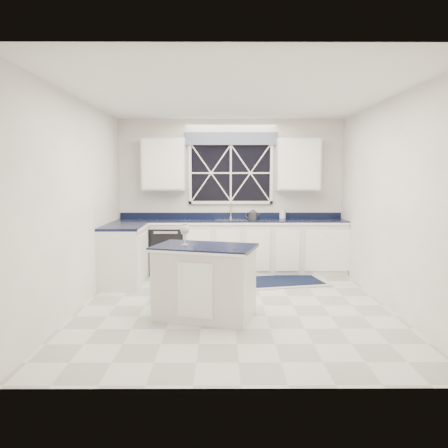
{
  "coord_description": "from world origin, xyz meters",
  "views": [
    {
      "loc": [
        -0.15,
        -5.61,
        1.73
      ],
      "look_at": [
        -0.13,
        0.4,
        1.04
      ],
      "focal_mm": 35.0,
      "sensor_mm": 36.0,
      "label": 1
    }
  ],
  "objects_px": {
    "soap_bottle": "(283,213)",
    "faucet": "(231,210)",
    "island": "(205,281)",
    "wine_glass": "(185,230)",
    "dishwasher": "(168,250)",
    "kettle": "(253,215)"
  },
  "relations": [
    {
      "from": "faucet",
      "to": "soap_bottle",
      "type": "height_order",
      "value": "faucet"
    },
    {
      "from": "island",
      "to": "kettle",
      "type": "distance_m",
      "value": 2.57
    },
    {
      "from": "wine_glass",
      "to": "soap_bottle",
      "type": "distance_m",
      "value": 3.01
    },
    {
      "from": "island",
      "to": "wine_glass",
      "type": "height_order",
      "value": "wine_glass"
    },
    {
      "from": "dishwasher",
      "to": "wine_glass",
      "type": "distance_m",
      "value": 2.51
    },
    {
      "from": "dishwasher",
      "to": "island",
      "type": "xyz_separation_m",
      "value": [
        0.74,
        -2.42,
        0.03
      ]
    },
    {
      "from": "soap_bottle",
      "to": "dishwasher",
      "type": "bearing_deg",
      "value": -173.82
    },
    {
      "from": "faucet",
      "to": "island",
      "type": "height_order",
      "value": "faucet"
    },
    {
      "from": "island",
      "to": "soap_bottle",
      "type": "distance_m",
      "value": 3.0
    },
    {
      "from": "faucet",
      "to": "island",
      "type": "bearing_deg",
      "value": -97.94
    },
    {
      "from": "soap_bottle",
      "to": "faucet",
      "type": "bearing_deg",
      "value": -178.43
    },
    {
      "from": "kettle",
      "to": "soap_bottle",
      "type": "xyz_separation_m",
      "value": [
        0.55,
        0.25,
        0.01
      ]
    },
    {
      "from": "dishwasher",
      "to": "island",
      "type": "relative_size",
      "value": 0.62
    },
    {
      "from": "faucet",
      "to": "island",
      "type": "xyz_separation_m",
      "value": [
        -0.36,
        -2.61,
        -0.66
      ]
    },
    {
      "from": "kettle",
      "to": "soap_bottle",
      "type": "distance_m",
      "value": 0.61
    },
    {
      "from": "faucet",
      "to": "wine_glass",
      "type": "height_order",
      "value": "faucet"
    },
    {
      "from": "faucet",
      "to": "soap_bottle",
      "type": "bearing_deg",
      "value": 1.57
    },
    {
      "from": "island",
      "to": "soap_bottle",
      "type": "xyz_separation_m",
      "value": [
        1.3,
        2.64,
        0.6
      ]
    },
    {
      "from": "dishwasher",
      "to": "faucet",
      "type": "relative_size",
      "value": 2.72
    },
    {
      "from": "kettle",
      "to": "wine_glass",
      "type": "distance_m",
      "value": 2.54
    },
    {
      "from": "dishwasher",
      "to": "soap_bottle",
      "type": "bearing_deg",
      "value": 6.18
    },
    {
      "from": "wine_glass",
      "to": "soap_bottle",
      "type": "relative_size",
      "value": 1.26
    }
  ]
}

